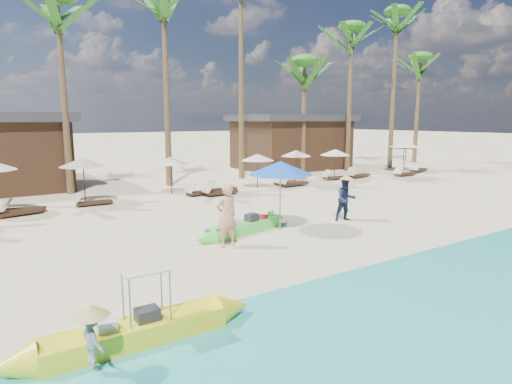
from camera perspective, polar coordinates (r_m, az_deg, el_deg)
ground at (r=13.13m, az=2.69°, el=-7.80°), size 240.00×240.00×0.00m
wet_sand_strip at (r=9.78m, az=20.62°, el=-14.71°), size 240.00×4.50×0.01m
green_canoe at (r=15.02m, az=-1.61°, el=-4.70°), size 4.84×1.55×0.63m
yellow_canoe at (r=8.26m, az=-15.62°, el=-17.49°), size 5.17×0.70×1.34m
tourist at (r=13.24m, az=-3.95°, el=-3.15°), size 0.77×0.54×2.01m
vendor_green at (r=17.04m, az=11.89°, el=-0.96°), size 1.01×0.90×1.71m
vendor_yellow at (r=7.39m, az=-20.91°, el=-17.78°), size 0.44×0.62×0.86m
blue_umbrella at (r=15.01m, az=3.27°, el=3.22°), size 2.32×2.32×2.49m
lounger_4_left at (r=20.15m, az=-29.34°, el=-2.29°), size 1.82×0.88×0.59m
lounger_4_right at (r=20.80m, az=-28.66°, el=-1.93°), size 1.69×0.88×0.55m
resort_parasol_5 at (r=21.32m, az=-22.09°, el=3.71°), size 2.14×2.14×2.20m
lounger_5_left at (r=21.11m, az=-21.10°, el=-1.22°), size 1.66×0.56×0.56m
resort_parasol_6 at (r=23.00m, az=-11.31°, el=4.15°), size 1.94×1.94×2.00m
lounger_6_left at (r=22.59m, az=-7.41°, el=0.09°), size 1.90×0.88×0.62m
lounger_6_right at (r=22.42m, az=-4.99°, el=0.08°), size 1.95×0.74×0.65m
resort_parasol_7 at (r=24.48m, az=0.20°, el=4.66°), size 1.94×1.94×1.99m
lounger_7_left at (r=23.35m, az=-4.93°, el=0.45°), size 1.90×0.77×0.63m
lounger_7_right at (r=26.00m, az=3.70°, el=1.36°), size 1.73×0.93×0.56m
resort_parasol_8 at (r=27.27m, az=5.37°, el=5.16°), size 1.95×1.95×2.01m
lounger_8_left at (r=25.45m, az=4.87°, el=1.24°), size 1.98×0.74×0.66m
resort_parasol_9 at (r=28.28m, az=10.53°, el=5.23°), size 1.97×1.97×2.03m
lounger_9_left at (r=28.57m, az=10.43°, el=2.00°), size 1.87×0.84×0.61m
lounger_9_right at (r=29.90m, az=13.40°, el=2.27°), size 2.01×0.84×0.66m
resort_parasol_10 at (r=34.25m, az=19.17°, el=6.06°), size 2.26×2.26×2.33m
lounger_10_left at (r=31.75m, az=19.16°, el=2.38°), size 1.81×0.66×0.60m
lounger_10_right at (r=31.72m, az=19.15°, el=2.38°), size 1.87×0.68×0.63m
resort_parasol_11 at (r=35.48m, az=19.37°, el=5.83°), size 2.04×2.04×2.10m
lounger_11_left at (r=34.42m, az=20.81°, el=2.85°), size 2.08×1.12×0.68m
palm_3 at (r=25.18m, az=-24.83°, el=19.43°), size 2.08×2.08×10.52m
palm_4 at (r=26.54m, az=-12.18°, el=21.45°), size 2.08×2.08×11.70m
palm_5 at (r=29.46m, az=-2.04°, el=23.17°), size 2.08×2.08×13.60m
palm_6 at (r=32.01m, az=6.47°, el=15.19°), size 2.08×2.08×8.51m
palm_7 at (r=34.12m, az=12.58°, el=17.97°), size 2.08×2.08×11.08m
palm_8 at (r=37.37m, az=18.18°, el=18.82°), size 2.08×2.08×12.70m
palm_9 at (r=42.00m, az=20.98°, el=14.68°), size 2.08×2.08×9.82m
pavilion_east at (r=34.96m, az=4.69°, el=6.78°), size 8.80×6.60×4.30m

